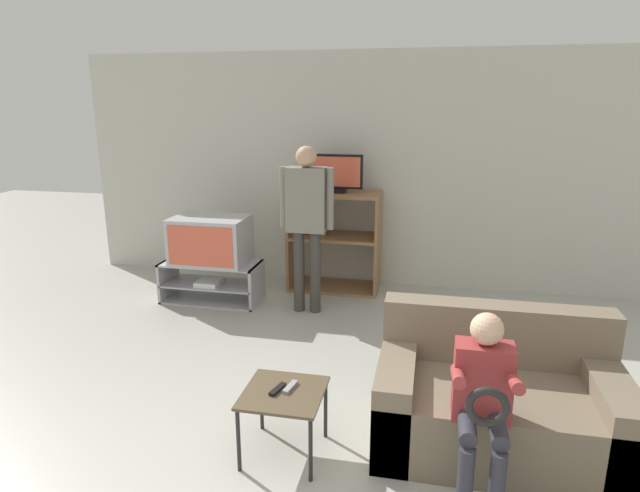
{
  "coord_description": "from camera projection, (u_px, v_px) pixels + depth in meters",
  "views": [
    {
      "loc": [
        0.87,
        -1.98,
        2.05
      ],
      "look_at": [
        -0.01,
        2.2,
        0.9
      ],
      "focal_mm": 30.0,
      "sensor_mm": 36.0,
      "label": 1
    }
  ],
  "objects": [
    {
      "name": "television_main",
      "position": [
        211.0,
        240.0,
        5.54
      ],
      "size": [
        0.77,
        0.53,
        0.49
      ],
      "color": "#B2B2B7",
      "rests_on": "tv_stand"
    },
    {
      "name": "person_standing_adult",
      "position": [
        307.0,
        214.0,
        5.17
      ],
      "size": [
        0.53,
        0.2,
        1.66
      ],
      "color": "#3D3833",
      "rests_on": "ground_plane"
    },
    {
      "name": "remote_control_black",
      "position": [
        278.0,
        389.0,
        3.13
      ],
      "size": [
        0.07,
        0.15,
        0.02
      ],
      "primitive_type": "cube",
      "rotation": [
        0.0,
        0.0,
        -0.27
      ],
      "color": "black",
      "rests_on": "snack_table"
    },
    {
      "name": "person_seated_child",
      "position": [
        483.0,
        395.0,
        2.74
      ],
      "size": [
        0.33,
        0.43,
        1.01
      ],
      "color": "#2D2D38",
      "rests_on": "ground_plane"
    },
    {
      "name": "tv_stand",
      "position": [
        212.0,
        282.0,
        5.66
      ],
      "size": [
        1.03,
        0.45,
        0.42
      ],
      "color": "#A8A8AD",
      "rests_on": "ground_plane"
    },
    {
      "name": "remote_control_white",
      "position": [
        290.0,
        387.0,
        3.16
      ],
      "size": [
        0.06,
        0.15,
        0.02
      ],
      "primitive_type": "cube",
      "rotation": [
        0.0,
        0.0,
        -0.19
      ],
      "color": "gray",
      "rests_on": "snack_table"
    },
    {
      "name": "wall_back",
      "position": [
        354.0,
        171.0,
        6.04
      ],
      "size": [
        6.4,
        0.06,
        2.6
      ],
      "color": "beige",
      "rests_on": "ground_plane"
    },
    {
      "name": "snack_table",
      "position": [
        284.0,
        399.0,
        3.14
      ],
      "size": [
        0.47,
        0.47,
        0.41
      ],
      "color": "brown",
      "rests_on": "ground_plane"
    },
    {
      "name": "television_flat",
      "position": [
        336.0,
        174.0,
        5.76
      ],
      "size": [
        0.58,
        0.2,
        0.41
      ],
      "color": "black",
      "rests_on": "media_shelf"
    },
    {
      "name": "couch",
      "position": [
        496.0,
        402.0,
        3.26
      ],
      "size": [
        1.43,
        0.85,
        0.81
      ],
      "color": "#756651",
      "rests_on": "ground_plane"
    },
    {
      "name": "media_shelf",
      "position": [
        335.0,
        240.0,
        5.95
      ],
      "size": [
        1.0,
        0.52,
        1.1
      ],
      "color": "#8E6642",
      "rests_on": "ground_plane"
    }
  ]
}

